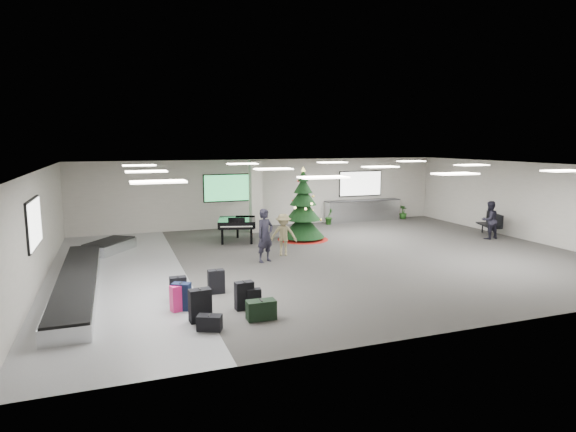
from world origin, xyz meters
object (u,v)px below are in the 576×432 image
object	(u,v)px
pink_suitcase	(179,298)
baggage_carousel	(86,273)
potted_plant_left	(329,217)
traveler_a	(265,235)
traveler_b	(283,235)
bench	(491,223)
service_counter	(363,210)
potted_plant_right	(403,212)
christmas_tree	(303,215)
grand_piano	(237,223)
traveler_bench	(489,220)

from	to	relation	value
pink_suitcase	baggage_carousel	bearing A→B (deg)	104.77
pink_suitcase	potted_plant_left	bearing A→B (deg)	32.18
traveler_a	traveler_b	bearing A→B (deg)	13.56
bench	service_counter	bearing A→B (deg)	141.40
traveler_b	service_counter	bearing A→B (deg)	63.60
traveler_a	traveler_b	size ratio (longest dim) A/B	1.20
baggage_carousel	service_counter	bearing A→B (deg)	27.67
pink_suitcase	traveler_b	size ratio (longest dim) A/B	0.43
potted_plant_right	bench	bearing A→B (deg)	-78.13
bench	potted_plant_right	world-z (taller)	bench
christmas_tree	bench	xyz separation A→B (m)	(8.04, -1.89, -0.48)
grand_piano	potted_plant_left	size ratio (longest dim) A/B	2.87
baggage_carousel	grand_piano	distance (m)	6.79
pink_suitcase	bench	xyz separation A→B (m)	(14.00, 5.06, 0.23)
grand_piano	traveler_a	world-z (taller)	traveler_a
service_counter	pink_suitcase	size ratio (longest dim) A/B	6.22
traveler_a	potted_plant_left	world-z (taller)	traveler_a
service_counter	traveler_bench	distance (m)	6.52
christmas_tree	traveler_b	bearing A→B (deg)	-125.47
pink_suitcase	traveler_b	distance (m)	6.25
pink_suitcase	traveler_a	xyz separation A→B (m)	(3.36, 3.87, 0.59)
christmas_tree	bench	bearing A→B (deg)	-13.25
pink_suitcase	potted_plant_left	xyz separation A→B (m)	(8.53, 9.94, 0.06)
grand_piano	bench	distance (m)	10.98
potted_plant_left	potted_plant_right	bearing A→B (deg)	3.14
grand_piano	potted_plant_left	distance (m)	5.79
christmas_tree	traveler_a	distance (m)	4.03
potted_plant_right	christmas_tree	bearing A→B (deg)	-155.13
bench	potted_plant_right	size ratio (longest dim) A/B	2.26
pink_suitcase	grand_piano	bearing A→B (deg)	49.15
bench	potted_plant_left	xyz separation A→B (m)	(-5.47, 4.88, -0.17)
bench	christmas_tree	bearing A→B (deg)	-174.67
bench	baggage_carousel	bearing A→B (deg)	-156.27
potted_plant_left	service_counter	bearing A→B (deg)	10.71
grand_piano	baggage_carousel	bearing A→B (deg)	-129.63
grand_piano	potted_plant_left	world-z (taller)	grand_piano
christmas_tree	potted_plant_left	size ratio (longest dim) A/B	3.95
pink_suitcase	traveler_a	world-z (taller)	traveler_a
christmas_tree	bench	world-z (taller)	christmas_tree
traveler_a	service_counter	bearing A→B (deg)	17.80
pink_suitcase	potted_plant_right	world-z (taller)	potted_plant_right
service_counter	traveler_a	distance (m)	9.71
potted_plant_right	traveler_b	bearing A→B (deg)	-147.04
pink_suitcase	traveler_b	world-z (taller)	traveler_b
service_counter	bench	bearing A→B (deg)	-57.19
service_counter	potted_plant_left	world-z (taller)	service_counter
service_counter	bench	xyz separation A→B (m)	(3.40, -5.27, 0.00)
christmas_tree	traveler_b	distance (m)	2.95
pink_suitcase	christmas_tree	distance (m)	9.18
traveler_bench	grand_piano	bearing A→B (deg)	-19.89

